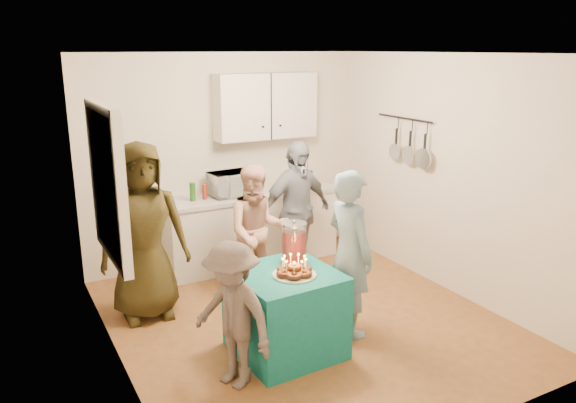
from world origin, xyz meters
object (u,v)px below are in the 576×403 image
microwave (231,184)px  party_table (286,312)px  man_birthday (349,253)px  woman_back_center (258,232)px  punch_jar (294,243)px  woman_back_right (296,211)px  counter (251,230)px  woman_back_left (143,232)px  child_near_left (233,315)px

microwave → party_table: 2.28m
microwave → man_birthday: 2.13m
party_table → woman_back_center: 1.29m
punch_jar → woman_back_right: bearing=59.9°
microwave → counter: bearing=-4.6°
woman_back_center → counter: bearing=84.2°
party_table → woman_back_left: (-0.90, 1.29, 0.52)m
party_table → child_near_left: 0.69m
woman_back_left → child_near_left: woman_back_left is taller
woman_back_left → woman_back_center: 1.22m
counter → man_birthday: size_ratio=1.38×
microwave → woman_back_center: bearing=-100.7°
woman_back_right → party_table: bearing=-131.5°
counter → woman_back_right: 0.85m
woman_back_center → child_near_left: woman_back_center is taller
woman_back_left → woman_back_right: woman_back_left is taller
woman_back_left → counter: bearing=32.4°
woman_back_center → child_near_left: 1.71m
woman_back_center → party_table: bearing=-89.9°
woman_back_center → woman_back_right: woman_back_right is taller
microwave → punch_jar: microwave is taller
child_near_left → woman_back_center: bearing=125.6°
microwave → child_near_left: (-1.01, -2.39, -0.44)m
party_table → punch_jar: 0.63m
punch_jar → counter: bearing=76.9°
woman_back_left → woman_back_right: (1.81, 0.14, -0.08)m
woman_back_left → man_birthday: bearing=-34.1°
man_birthday → child_near_left: 1.35m
man_birthday → punch_jar: bearing=67.2°
counter → man_birthday: (0.05, -2.10, 0.37)m
punch_jar → child_near_left: (-0.82, -0.47, -0.32)m
party_table → man_birthday: man_birthday is taller
woman_back_left → microwave: bearing=36.8°
microwave → party_table: microwave is taller
counter → microwave: size_ratio=4.23×
counter → child_near_left: child_near_left is taller
woman_back_left → woman_back_center: woman_back_left is taller
party_table → child_near_left: (-0.61, -0.24, 0.23)m
man_birthday → microwave: bearing=4.8°
punch_jar → child_near_left: 0.99m
microwave → woman_back_right: bearing=-59.6°
party_table → man_birthday: (0.70, 0.05, 0.42)m
microwave → man_birthday: bearing=-86.6°
microwave → party_table: size_ratio=0.61×
party_table → woman_back_center: bearing=75.7°
party_table → child_near_left: bearing=-158.2°
man_birthday → woman_back_center: 1.22m
counter → microwave: 0.67m
party_table → child_near_left: child_near_left is taller
party_table → woman_back_left: bearing=124.8°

